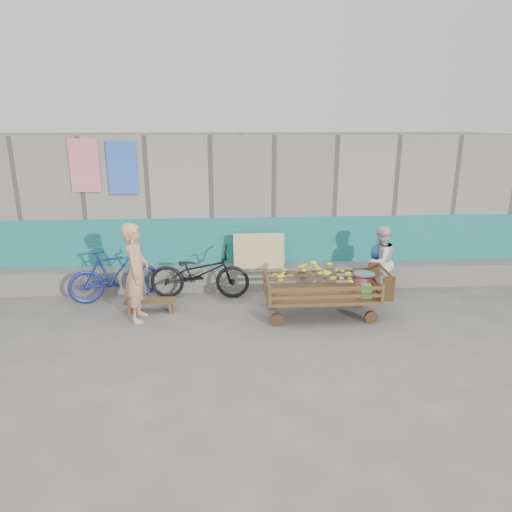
{
  "coord_description": "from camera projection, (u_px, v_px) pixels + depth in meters",
  "views": [
    {
      "loc": [
        -0.33,
        -6.4,
        3.23
      ],
      "look_at": [
        0.17,
        1.2,
        1.0
      ],
      "focal_mm": 32.0,
      "sensor_mm": 36.0,
      "label": 1
    }
  ],
  "objects": [
    {
      "name": "building_wall",
      "position": [
        240.0,
        202.0,
        10.53
      ],
      "size": [
        12.0,
        3.5,
        3.0
      ],
      "color": "gray",
      "rests_on": "ground"
    },
    {
      "name": "child",
      "position": [
        377.0,
        269.0,
        8.85
      ],
      "size": [
        0.54,
        0.41,
        0.99
      ],
      "primitive_type": "imported",
      "rotation": [
        0.0,
        0.0,
        3.36
      ],
      "color": "#3061B4",
      "rests_on": "ground"
    },
    {
      "name": "vendor_man",
      "position": [
        136.0,
        273.0,
        7.56
      ],
      "size": [
        0.4,
        0.61,
        1.68
      ],
      "primitive_type": "imported",
      "rotation": [
        0.0,
        0.0,
        1.57
      ],
      "color": "tan",
      "rests_on": "ground"
    },
    {
      "name": "woman",
      "position": [
        380.0,
        262.0,
        8.67
      ],
      "size": [
        0.86,
        0.83,
        1.39
      ],
      "primitive_type": "imported",
      "rotation": [
        0.0,
        0.0,
        3.79
      ],
      "color": "silver",
      "rests_on": "ground"
    },
    {
      "name": "ground",
      "position": [
        250.0,
        340.0,
        7.06
      ],
      "size": [
        80.0,
        80.0,
        0.0
      ],
      "primitive_type": "plane",
      "color": "#595751",
      "rests_on": "ground"
    },
    {
      "name": "bicycle_blue",
      "position": [
        114.0,
        275.0,
        8.54
      ],
      "size": [
        1.72,
        1.01,
        1.0
      ],
      "primitive_type": "imported",
      "rotation": [
        0.0,
        0.0,
        1.92
      ],
      "color": "navy",
      "rests_on": "ground"
    },
    {
      "name": "bench",
      "position": [
        151.0,
        303.0,
        8.08
      ],
      "size": [
        0.89,
        0.27,
        0.22
      ],
      "color": "#513021",
      "rests_on": "ground"
    },
    {
      "name": "banana_cart",
      "position": [
        319.0,
        283.0,
        7.77
      ],
      "size": [
        2.09,
        0.95,
        0.89
      ],
      "color": "#513021",
      "rests_on": "ground"
    },
    {
      "name": "bicycle_dark",
      "position": [
        200.0,
        273.0,
        8.64
      ],
      "size": [
        1.92,
        0.77,
        0.99
      ],
      "primitive_type": "imported",
      "rotation": [
        0.0,
        0.0,
        1.51
      ],
      "color": "black",
      "rests_on": "ground"
    }
  ]
}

